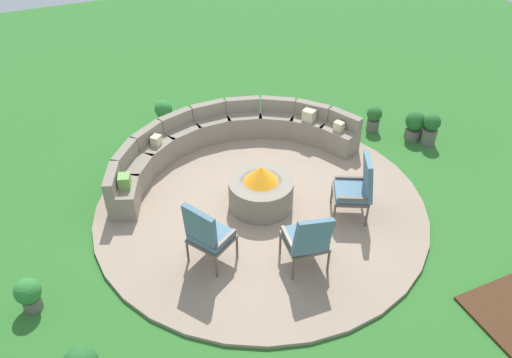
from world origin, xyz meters
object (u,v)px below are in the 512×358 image
at_px(lounge_chair_front_left, 207,234).
at_px(lounge_chair_front_right, 308,239).
at_px(potted_plant_0, 431,128).
at_px(potted_plant_3, 374,118).
at_px(potted_plant_4, 164,112).
at_px(fire_pit, 261,190).
at_px(curved_stone_bench, 223,141).
at_px(potted_plant_1, 29,294).
at_px(lounge_chair_back_left, 357,187).
at_px(potted_plant_2, 415,124).

xyz_separation_m(lounge_chair_front_left, lounge_chair_front_right, (1.26, -0.62, -0.04)).
xyz_separation_m(potted_plant_0, potted_plant_3, (-0.72, 0.87, -0.06)).
xyz_separation_m(lounge_chair_front_left, potted_plant_4, (0.50, 4.16, -0.34)).
height_order(fire_pit, curved_stone_bench, fire_pit).
xyz_separation_m(lounge_chair_front_right, potted_plant_1, (-3.68, 0.85, -0.31)).
bearing_deg(curved_stone_bench, lounge_chair_front_right, -88.95).
height_order(lounge_chair_front_left, lounge_chair_back_left, lounge_chair_front_left).
height_order(lounge_chair_back_left, potted_plant_4, lounge_chair_back_left).
height_order(fire_pit, lounge_chair_back_left, lounge_chair_back_left).
relative_size(lounge_chair_front_left, lounge_chair_front_right, 1.10).
bearing_deg(potted_plant_0, potted_plant_4, 148.15).
bearing_deg(potted_plant_0, potted_plant_2, 117.46).
relative_size(curved_stone_bench, lounge_chair_front_left, 4.20).
bearing_deg(lounge_chair_front_left, potted_plant_2, 76.60).
distance_m(lounge_chair_front_right, potted_plant_2, 4.30).
bearing_deg(potted_plant_4, potted_plant_1, -126.61).
bearing_deg(curved_stone_bench, lounge_chair_back_left, -62.13).
bearing_deg(curved_stone_bench, potted_plant_2, -13.97).
bearing_deg(potted_plant_1, potted_plant_0, 8.42).
xyz_separation_m(potted_plant_0, potted_plant_4, (-4.56, 2.83, -0.06)).
distance_m(curved_stone_bench, potted_plant_2, 3.83).
distance_m(curved_stone_bench, lounge_chair_front_left, 2.83).
relative_size(lounge_chair_back_left, potted_plant_4, 2.07).
bearing_deg(lounge_chair_back_left, potted_plant_0, -36.50).
distance_m(potted_plant_0, potted_plant_2, 0.32).
bearing_deg(potted_plant_4, potted_plant_0, -31.85).
height_order(potted_plant_2, potted_plant_4, potted_plant_2).
bearing_deg(potted_plant_2, lounge_chair_front_left, -161.76).
bearing_deg(fire_pit, curved_stone_bench, 91.27).
bearing_deg(lounge_chair_front_left, potted_plant_1, -126.93).
distance_m(curved_stone_bench, potted_plant_3, 3.17).
bearing_deg(potted_plant_0, potted_plant_1, -171.58).
bearing_deg(lounge_chair_front_left, lounge_chair_front_right, 31.93).
distance_m(lounge_chair_front_left, potted_plant_2, 5.18).
xyz_separation_m(curved_stone_bench, potted_plant_1, (-3.62, -2.32, -0.07)).
distance_m(lounge_chair_back_left, potted_plant_0, 2.86).
bearing_deg(fire_pit, lounge_chair_front_left, -144.01).
bearing_deg(potted_plant_3, lounge_chair_back_left, -130.58).
xyz_separation_m(potted_plant_0, potted_plant_2, (-0.15, 0.29, -0.04)).
bearing_deg(lounge_chair_front_right, potted_plant_2, 38.58).
xyz_separation_m(lounge_chair_front_right, potted_plant_3, (3.09, 2.83, -0.30)).
bearing_deg(potted_plant_3, potted_plant_0, -50.50).
xyz_separation_m(fire_pit, potted_plant_2, (3.68, 0.72, -0.05)).
bearing_deg(potted_plant_4, lounge_chair_front_right, -81.05).
relative_size(potted_plant_3, potted_plant_4, 1.00).
relative_size(curved_stone_bench, potted_plant_2, 8.08).
distance_m(lounge_chair_front_right, potted_plant_1, 3.79).
xyz_separation_m(curved_stone_bench, potted_plant_4, (-0.70, 1.62, -0.06)).
relative_size(potted_plant_2, potted_plant_4, 1.10).
height_order(curved_stone_bench, lounge_chair_back_left, lounge_chair_back_left).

